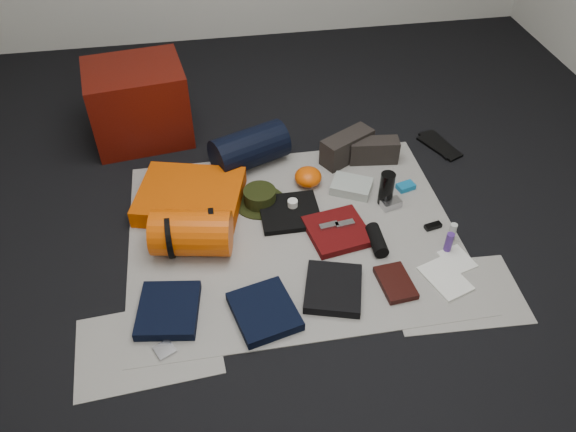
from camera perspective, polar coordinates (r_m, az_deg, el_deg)
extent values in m
cube|color=black|center=(2.79, 0.51, -1.93)|extent=(4.50, 4.50, 0.02)
cube|color=#B1ADA3|center=(2.78, 0.51, -1.74)|extent=(1.60, 1.30, 0.01)
cube|color=#B1ADA3|center=(2.43, -14.00, -12.68)|extent=(0.61, 0.44, 0.00)
cube|color=#B1ADA3|center=(2.63, 16.69, -7.53)|extent=(0.60, 0.43, 0.00)
cube|color=#530D06|center=(3.43, -14.94, 11.02)|extent=(0.60, 0.52, 0.45)
cube|color=#DF4F02|center=(2.95, -9.89, 1.99)|extent=(0.61, 0.55, 0.09)
cylinder|color=#DA4B03|center=(2.66, -9.77, -1.71)|extent=(0.40, 0.28, 0.22)
cylinder|color=black|center=(2.67, -11.90, -1.96)|extent=(0.02, 0.22, 0.22)
cylinder|color=black|center=(2.66, -7.62, -1.47)|extent=(0.03, 0.22, 0.22)
cylinder|color=black|center=(3.15, -3.93, 6.88)|extent=(0.47, 0.36, 0.22)
cylinder|color=black|center=(2.95, -2.86, 1.43)|extent=(0.30, 0.30, 0.01)
cylinder|color=black|center=(2.92, -2.89, 2.03)|extent=(0.17, 0.17, 0.07)
cube|color=#28231F|center=(3.22, 6.00, 6.98)|extent=(0.33, 0.26, 0.16)
cube|color=#28231F|center=(3.23, 8.69, 6.60)|extent=(0.28, 0.13, 0.14)
cube|color=black|center=(3.47, 15.11, 7.03)|extent=(0.17, 0.30, 0.02)
cube|color=black|center=(3.45, 15.13, 6.80)|extent=(0.21, 0.30, 0.02)
cube|color=black|center=(2.49, -12.05, -9.32)|extent=(0.29, 0.32, 0.05)
cube|color=black|center=(2.43, -2.42, -9.65)|extent=(0.31, 0.34, 0.04)
cube|color=black|center=(2.52, 4.62, -7.35)|extent=(0.31, 0.34, 0.04)
cube|color=black|center=(2.87, 0.18, 0.38)|extent=(0.30, 0.28, 0.03)
cube|color=#500809|center=(2.77, 5.05, -1.54)|extent=(0.33, 0.33, 0.04)
ellipsoid|color=#DA4B03|center=(3.03, 2.05, 3.99)|extent=(0.18, 0.18, 0.10)
cube|color=#9CA49C|center=(3.03, 6.48, 3.01)|extent=(0.25, 0.23, 0.05)
cylinder|color=black|center=(2.93, 9.97, 2.75)|extent=(0.08, 0.08, 0.19)
cylinder|color=black|center=(2.73, 9.02, -2.44)|extent=(0.07, 0.18, 0.07)
cube|color=#AEAEB3|center=(2.96, 10.42, 1.23)|extent=(0.11, 0.08, 0.04)
cube|color=#10699C|center=(3.09, 11.87, 2.95)|extent=(0.11, 0.08, 0.03)
cylinder|color=#47267B|center=(2.76, 16.02, -2.59)|extent=(0.05, 0.05, 0.11)
cylinder|color=#BABFBA|center=(2.82, 16.35, -1.60)|extent=(0.04, 0.04, 0.10)
cube|color=black|center=(2.58, 10.87, -6.67)|extent=(0.16, 0.22, 0.03)
cube|color=silver|center=(2.66, 15.68, -6.14)|extent=(0.22, 0.26, 0.01)
cube|color=silver|center=(2.77, 16.81, -4.22)|extent=(0.16, 0.19, 0.01)
cube|color=black|center=(2.89, 14.52, -1.00)|extent=(0.09, 0.05, 0.02)
cube|color=#AEAEB3|center=(2.39, -12.42, -13.12)|extent=(0.10, 0.10, 0.01)
cylinder|color=white|center=(2.87, 0.47, 1.30)|extent=(0.05, 0.05, 0.04)
cube|color=#AEAEB3|center=(2.76, 4.18, -0.97)|extent=(0.10, 0.05, 0.01)
cube|color=#AEAEB3|center=(2.78, 5.79, -0.78)|extent=(0.10, 0.05, 0.01)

